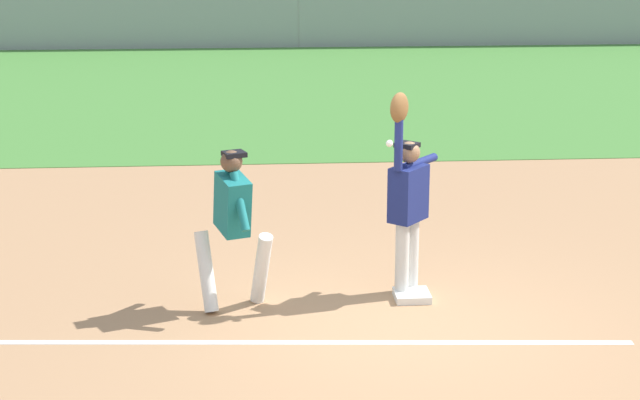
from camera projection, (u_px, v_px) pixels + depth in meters
name	position (u px, v px, depth m)	size (l,w,h in m)	color
ground_plane	(402.00, 325.00, 10.82)	(69.50, 69.50, 0.00)	tan
outfield_grass	(314.00, 89.00, 24.23)	(41.69, 14.16, 0.01)	#478438
chalk_foul_line	(22.00, 342.00, 10.38)	(12.00, 0.10, 0.01)	white
first_base	(412.00, 296.00, 11.51)	(0.38, 0.38, 0.08)	white
fielder	(407.00, 197.00, 11.35)	(0.66, 0.75, 2.28)	silver
runner	(233.00, 218.00, 11.00)	(0.87, 0.82, 1.72)	white
baseball	(389.00, 143.00, 10.91)	(0.07, 0.07, 0.07)	white
outfield_fence	(298.00, 10.00, 30.73)	(41.77, 0.08, 2.19)	#93999E
parked_car_tan	(63.00, 12.00, 34.29)	(4.47, 2.25, 1.25)	tan
parked_car_black	(243.00, 11.00, 34.53)	(4.54, 2.40, 1.25)	black
parked_car_red	(394.00, 9.00, 35.05)	(4.48, 2.26, 1.25)	#B21E1E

